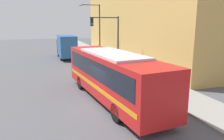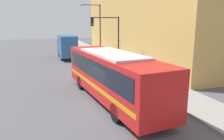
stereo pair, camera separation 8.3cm
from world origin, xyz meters
The scene contains 10 objects.
ground_plane centered at (0.00, 0.00, 0.00)m, with size 120.00×120.00×0.00m, color #515156.
sidewalk centered at (6.02, 20.00, 0.06)m, with size 3.05×70.00×0.13m.
building_facade centered at (10.55, 17.39, 5.03)m, with size 6.00×32.78×10.07m.
city_bus centered at (1.14, 0.88, 1.89)m, with size 3.77×11.26×3.25m.
delivery_truck centered at (0.50, 19.59, 1.79)m, with size 2.22×6.85×3.33m.
fire_hydrant centered at (5.10, 2.31, 0.51)m, with size 0.22×0.30×0.76m.
traffic_light_pole centered at (4.17, 10.92, 3.99)m, with size 3.28×0.35×5.67m.
parking_meter centered at (5.10, 8.10, 1.06)m, with size 0.14×0.14×1.38m.
street_lamp centered at (4.94, 18.97, 4.62)m, with size 3.04×0.28×7.51m.
pedestrian_near_corner centered at (6.36, 6.58, 1.07)m, with size 0.34×0.34×1.83m.
Camera 1 is at (-3.35, -12.30, 5.15)m, focal length 35.00 mm.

